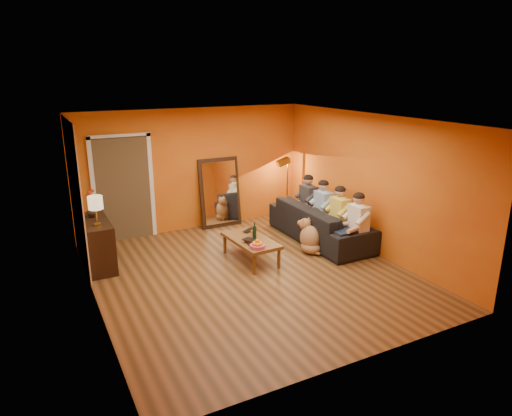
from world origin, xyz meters
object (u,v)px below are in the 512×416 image
person_mid_left (340,216)px  vase (92,211)px  mirror_frame (220,192)px  table_lamp (96,211)px  person_far_left (358,225)px  person_far_right (308,202)px  coffee_table (251,250)px  floor_lamp (287,190)px  wine_bottle (254,231)px  tumbler (254,233)px  sideboard (97,244)px  laptop (251,231)px  person_mid_right (323,209)px  sofa (320,223)px  dog (310,236)px

person_mid_left → vase: bearing=162.2°
mirror_frame → table_lamp: size_ratio=2.98×
person_far_left → person_far_right: 1.65m
person_mid_left → coffee_table: bearing=175.6°
mirror_frame → floor_lamp: size_ratio=1.06×
wine_bottle → tumbler: 0.21m
sideboard → floor_lamp: floor_lamp is taller
wine_bottle → laptop: 0.44m
floor_lamp → person_far_right: (0.06, -0.78, -0.11)m
floor_lamp → person_mid_right: bearing=-78.6°
wine_bottle → person_mid_left: bearing=-3.0°
person_far_left → tumbler: bearing=155.0°
person_far_left → coffee_table: bearing=159.6°
table_lamp → person_mid_right: bearing=-4.0°
coffee_table → vase: bearing=150.0°
person_mid_right → laptop: person_mid_right is taller
sideboard → sofa: sideboard is taller
mirror_frame → tumbler: size_ratio=14.08×
mirror_frame → person_far_left: 3.20m
person_mid_right → vase: 4.47m
coffee_table → tumbler: 0.31m
floor_lamp → table_lamp: bearing=-157.9°
mirror_frame → person_mid_right: mirror_frame is taller
mirror_frame → coffee_table: mirror_frame is taller
mirror_frame → table_lamp: (-2.79, -1.38, 0.34)m
floor_lamp → tumbler: size_ratio=13.34×
table_lamp → floor_lamp: floor_lamp is taller
person_far_right → wine_bottle: bearing=-151.0°
coffee_table → laptop: size_ratio=4.10×
coffee_table → tumbler: (0.12, 0.12, 0.26)m
tumbler → sofa: bearing=6.6°
person_far_right → vase: bearing=176.0°
person_mid_left → tumbler: person_mid_left is taller
mirror_frame → person_mid_left: size_ratio=1.25×
person_mid_right → laptop: bearing=-178.1°
sofa → coffee_table: (-1.73, -0.31, -0.16)m
table_lamp → person_mid_right: 4.41m
person_far_left → person_mid_right: same height
mirror_frame → tumbler: mirror_frame is taller
table_lamp → floor_lamp: 4.44m
sofa → floor_lamp: size_ratio=1.75×
dog → person_mid_left: size_ratio=0.55×
sideboard → table_lamp: size_ratio=2.31×
sofa → person_mid_right: person_mid_right is taller
floor_lamp → laptop: floor_lamp is taller
laptop → table_lamp: bearing=140.7°
floor_lamp → person_mid_left: (0.06, -1.88, -0.11)m
floor_lamp → person_mid_left: 1.88m
coffee_table → floor_lamp: 2.55m
dog → person_mid_left: person_mid_left is taller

